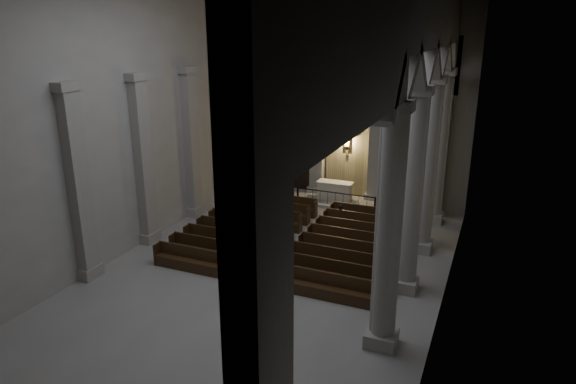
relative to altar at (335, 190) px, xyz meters
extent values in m
plane|color=#989590|center=(0.34, -10.63, -0.69)|extent=(24.00, 24.00, 0.00)
cube|color=#A8A69E|center=(0.34, 1.37, 5.31)|extent=(14.00, 0.10, 12.00)
cube|color=#A8A69E|center=(-6.66, -10.63, 5.31)|extent=(0.10, 24.00, 12.00)
cube|color=#A8A69E|center=(7.34, -10.63, 5.31)|extent=(0.10, 24.00, 12.00)
cube|color=#A2A097|center=(-5.06, 0.87, 2.51)|extent=(0.80, 0.50, 6.40)
cube|color=#A2A097|center=(-5.06, 0.87, -0.44)|extent=(1.05, 0.70, 0.50)
cube|color=#A2A097|center=(-5.06, 0.87, 4.66)|extent=(1.00, 0.65, 0.35)
cube|color=#A2A097|center=(-1.46, 0.87, 2.51)|extent=(0.80, 0.50, 6.40)
cube|color=#A2A097|center=(-1.46, 0.87, -0.44)|extent=(1.05, 0.70, 0.50)
cube|color=#A2A097|center=(-1.46, 0.87, 4.66)|extent=(1.00, 0.65, 0.35)
cube|color=#A2A097|center=(2.14, 0.87, 2.51)|extent=(0.80, 0.50, 6.40)
cube|color=#A2A097|center=(2.14, 0.87, -0.44)|extent=(1.05, 0.70, 0.50)
cube|color=#A2A097|center=(2.14, 0.87, 4.66)|extent=(1.00, 0.65, 0.35)
cube|color=#A2A097|center=(5.74, 0.87, 2.51)|extent=(0.80, 0.50, 6.40)
cube|color=#A2A097|center=(5.74, 0.87, -0.44)|extent=(1.05, 0.70, 0.50)
cube|color=#A2A097|center=(5.74, 0.87, 4.66)|extent=(1.00, 0.65, 0.35)
cube|color=black|center=(-3.26, 1.22, 2.81)|extent=(2.60, 0.15, 7.00)
cube|color=tan|center=(0.34, 1.22, 2.81)|extent=(2.60, 0.15, 7.00)
cube|color=black|center=(3.94, 1.22, 2.81)|extent=(2.60, 0.15, 7.00)
cube|color=black|center=(0.34, 0.87, 7.31)|extent=(12.00, 0.50, 3.00)
cube|color=#A2A097|center=(-5.86, 0.87, 3.81)|extent=(1.60, 0.50, 9.00)
cube|color=#A2A097|center=(6.54, 0.87, 3.81)|extent=(1.60, 0.50, 9.00)
cube|color=#A2A097|center=(0.34, 0.87, 9.81)|extent=(14.00, 0.50, 3.00)
plane|color=#FED872|center=(0.34, 1.19, 2.81)|extent=(1.50, 0.00, 1.50)
cube|color=#543D1C|center=(0.34, 1.10, 2.81)|extent=(0.13, 0.08, 1.80)
cube|color=#543D1C|center=(0.34, 1.10, 3.16)|extent=(1.10, 0.08, 0.13)
cube|color=#A3815F|center=(0.34, 1.04, 2.76)|extent=(0.26, 0.10, 0.60)
sphere|color=#A3815F|center=(0.34, 1.04, 3.16)|extent=(0.17, 0.17, 0.17)
cylinder|color=#A3815F|center=(0.08, 1.04, 3.13)|extent=(0.45, 0.08, 0.08)
cylinder|color=#A3815F|center=(0.60, 1.04, 3.13)|extent=(0.45, 0.08, 0.08)
cube|color=#A2A097|center=(5.84, -1.13, -0.44)|extent=(1.00, 1.00, 0.50)
cylinder|color=#A2A097|center=(5.84, -1.13, 3.31)|extent=(0.70, 0.70, 7.50)
cube|color=#A2A097|center=(5.84, -1.13, 7.16)|extent=(0.95, 0.95, 0.35)
cube|color=#A2A097|center=(5.84, -5.13, -0.44)|extent=(1.00, 1.00, 0.50)
cylinder|color=#A2A097|center=(5.84, -5.13, 3.31)|extent=(0.70, 0.70, 7.50)
cube|color=#A2A097|center=(5.84, -5.13, 7.16)|extent=(0.95, 0.95, 0.35)
cube|color=#A2A097|center=(5.84, -9.13, -0.44)|extent=(1.00, 1.00, 0.50)
cylinder|color=#A2A097|center=(5.84, -9.13, 3.31)|extent=(0.70, 0.70, 7.50)
cube|color=#A2A097|center=(5.84, -9.13, 7.16)|extent=(0.95, 0.95, 0.35)
cube|color=#A2A097|center=(5.84, -13.13, -0.44)|extent=(1.00, 1.00, 0.50)
cylinder|color=#A2A097|center=(5.84, -13.13, 3.31)|extent=(0.70, 0.70, 7.50)
cube|color=#A2A097|center=(5.84, -13.13, 7.16)|extent=(0.95, 0.95, 0.35)
cube|color=#A2A097|center=(5.84, -10.63, 9.91)|extent=(0.55, 24.00, 2.80)
cube|color=#A2A097|center=(5.84, 0.77, 3.91)|extent=(0.55, 1.20, 9.20)
cube|color=#A2A097|center=(-6.41, -1.13, -0.44)|extent=(0.60, 1.00, 0.50)
cube|color=#A2A097|center=(-6.41, -1.13, 3.31)|extent=(0.50, 0.80, 7.50)
cube|color=#A2A097|center=(-6.41, -1.13, 7.16)|extent=(0.60, 1.00, 0.35)
cube|color=#A2A097|center=(-6.41, -5.13, -0.44)|extent=(0.60, 1.00, 0.50)
cube|color=#A2A097|center=(-6.41, -5.13, 3.31)|extent=(0.50, 0.80, 7.50)
cube|color=#A2A097|center=(-6.41, -5.13, 7.16)|extent=(0.60, 1.00, 0.35)
cube|color=#A2A097|center=(-6.41, -9.13, -0.44)|extent=(0.60, 1.00, 0.50)
cube|color=#A2A097|center=(-6.41, -9.13, 3.31)|extent=(0.50, 0.80, 7.50)
cube|color=#A2A097|center=(-6.41, -9.13, 7.16)|extent=(0.60, 1.00, 0.35)
cube|color=#A2A097|center=(-6.41, -13.13, -0.44)|extent=(0.60, 1.00, 0.50)
cube|color=#A2A097|center=(-6.41, -13.13, 3.31)|extent=(0.50, 0.80, 7.50)
cube|color=#A2A097|center=(-6.41, -13.13, 7.16)|extent=(0.60, 1.00, 0.35)
cube|color=#A2A097|center=(0.34, -0.03, -0.61)|extent=(8.50, 2.60, 0.15)
cube|color=beige|center=(0.00, 0.00, -0.02)|extent=(1.95, 0.76, 1.03)
cube|color=white|center=(0.00, 0.00, 0.51)|extent=(2.11, 0.84, 0.04)
cube|color=black|center=(0.34, -0.97, 0.19)|extent=(4.63, 0.05, 0.05)
cube|color=black|center=(-1.98, -0.97, -0.22)|extent=(0.09, 0.09, 0.93)
cube|color=black|center=(2.65, -0.97, -0.22)|extent=(0.09, 0.09, 0.93)
cylinder|color=black|center=(-1.51, -0.97, -0.25)|extent=(0.02, 0.02, 0.85)
cylinder|color=black|center=(-1.05, -0.97, -0.25)|extent=(0.02, 0.02, 0.85)
cylinder|color=black|center=(-0.59, -0.97, -0.25)|extent=(0.02, 0.02, 0.85)
cylinder|color=black|center=(-0.13, -0.97, -0.25)|extent=(0.02, 0.02, 0.85)
cylinder|color=black|center=(0.34, -0.97, -0.25)|extent=(0.02, 0.02, 0.85)
cylinder|color=black|center=(0.80, -0.97, -0.25)|extent=(0.02, 0.02, 0.85)
cylinder|color=black|center=(1.26, -0.97, -0.25)|extent=(0.02, 0.02, 0.85)
cylinder|color=black|center=(1.73, -0.97, -0.25)|extent=(0.02, 0.02, 0.85)
cylinder|color=black|center=(2.19, -0.97, -0.25)|extent=(0.02, 0.02, 0.85)
cylinder|color=#B26F36|center=(-2.22, -1.02, -0.66)|extent=(0.26, 0.26, 0.05)
cylinder|color=#B26F36|center=(-2.22, -1.02, -0.03)|extent=(0.04, 0.04, 1.26)
cylinder|color=#B26F36|center=(-2.22, -1.02, 0.60)|extent=(0.13, 0.13, 0.02)
cylinder|color=beige|center=(-2.22, -1.02, 0.71)|extent=(0.05, 0.05, 0.22)
sphere|color=#F4B155|center=(-2.22, -1.02, 0.84)|extent=(0.05, 0.05, 0.05)
cylinder|color=#B26F36|center=(3.66, -1.21, -0.67)|extent=(0.21, 0.21, 0.04)
cylinder|color=#B26F36|center=(3.66, -1.21, -0.16)|extent=(0.03, 0.03, 1.00)
cylinder|color=#B26F36|center=(3.66, -1.21, 0.34)|extent=(0.10, 0.10, 0.02)
cylinder|color=beige|center=(3.66, -1.21, 0.43)|extent=(0.04, 0.04, 0.17)
sphere|color=#F4B155|center=(3.66, -1.21, 0.54)|extent=(0.04, 0.04, 0.04)
cube|color=black|center=(-2.36, -2.99, -0.45)|extent=(4.46, 0.43, 0.48)
cube|color=black|center=(-2.36, -2.78, 0.06)|extent=(4.46, 0.07, 0.53)
cube|color=black|center=(-4.59, -2.99, -0.21)|extent=(0.06, 0.48, 0.96)
cube|color=black|center=(-0.13, -2.99, -0.21)|extent=(0.06, 0.48, 0.96)
cube|color=black|center=(3.04, -2.99, -0.45)|extent=(4.46, 0.43, 0.48)
cube|color=black|center=(3.04, -2.78, 0.06)|extent=(4.46, 0.07, 0.53)
cube|color=black|center=(0.81, -2.99, -0.21)|extent=(0.06, 0.48, 0.96)
cube|color=black|center=(5.27, -2.99, -0.21)|extent=(0.06, 0.48, 0.96)
cube|color=black|center=(-2.36, -4.13, -0.45)|extent=(4.46, 0.43, 0.48)
cube|color=black|center=(-2.36, -3.93, 0.06)|extent=(4.46, 0.07, 0.53)
cube|color=black|center=(-4.59, -4.13, -0.21)|extent=(0.06, 0.48, 0.96)
cube|color=black|center=(-0.13, -4.13, -0.21)|extent=(0.06, 0.48, 0.96)
cube|color=black|center=(3.04, -4.13, -0.45)|extent=(4.46, 0.43, 0.48)
cube|color=black|center=(3.04, -3.93, 0.06)|extent=(4.46, 0.07, 0.53)
cube|color=black|center=(0.81, -4.13, -0.21)|extent=(0.06, 0.48, 0.96)
cube|color=black|center=(5.27, -4.13, -0.21)|extent=(0.06, 0.48, 0.96)
cube|color=black|center=(-2.36, -5.28, -0.45)|extent=(4.46, 0.43, 0.48)
cube|color=black|center=(-2.36, -5.07, 0.06)|extent=(4.46, 0.07, 0.53)
cube|color=black|center=(-4.59, -5.28, -0.21)|extent=(0.06, 0.48, 0.96)
cube|color=black|center=(-0.13, -5.28, -0.21)|extent=(0.06, 0.48, 0.96)
cube|color=black|center=(3.04, -5.28, -0.45)|extent=(4.46, 0.43, 0.48)
cube|color=black|center=(3.04, -5.07, 0.06)|extent=(4.46, 0.07, 0.53)
cube|color=black|center=(0.81, -5.28, -0.21)|extent=(0.06, 0.48, 0.96)
cube|color=black|center=(5.27, -5.28, -0.21)|extent=(0.06, 0.48, 0.96)
cube|color=black|center=(-2.36, -6.42, -0.45)|extent=(4.46, 0.43, 0.48)
cube|color=black|center=(-2.36, -6.22, 0.06)|extent=(4.46, 0.07, 0.53)
cube|color=black|center=(-4.59, -6.42, -0.21)|extent=(0.06, 0.48, 0.96)
cube|color=black|center=(-0.13, -6.42, -0.21)|extent=(0.06, 0.48, 0.96)
cube|color=black|center=(3.04, -6.42, -0.45)|extent=(4.46, 0.43, 0.48)
cube|color=black|center=(3.04, -6.22, 0.06)|extent=(4.46, 0.07, 0.53)
cube|color=black|center=(0.81, -6.42, -0.21)|extent=(0.06, 0.48, 0.96)
cube|color=black|center=(5.27, -6.42, -0.21)|extent=(0.06, 0.48, 0.96)
cube|color=black|center=(-2.36, -7.57, -0.45)|extent=(4.46, 0.43, 0.48)
cube|color=black|center=(-2.36, -7.36, 0.06)|extent=(4.46, 0.07, 0.53)
cube|color=black|center=(-4.59, -7.57, -0.21)|extent=(0.06, 0.48, 0.96)
cube|color=black|center=(-0.13, -7.57, -0.21)|extent=(0.06, 0.48, 0.96)
cube|color=black|center=(3.04, -7.57, -0.45)|extent=(4.46, 0.43, 0.48)
cube|color=black|center=(3.04, -7.36, 0.06)|extent=(4.46, 0.07, 0.53)
cube|color=black|center=(0.81, -7.57, -0.21)|extent=(0.06, 0.48, 0.96)
cube|color=black|center=(5.27, -7.57, -0.21)|extent=(0.06, 0.48, 0.96)
cube|color=black|center=(-2.36, -8.71, -0.45)|extent=(4.46, 0.43, 0.48)
cube|color=black|center=(-2.36, -8.51, 0.06)|extent=(4.46, 0.07, 0.53)
cube|color=black|center=(-4.59, -8.71, -0.21)|extent=(0.06, 0.48, 0.96)
cube|color=black|center=(-0.13, -8.71, -0.21)|extent=(0.06, 0.48, 0.96)
cube|color=black|center=(3.04, -8.71, -0.45)|extent=(4.46, 0.43, 0.48)
cube|color=black|center=(3.04, -8.51, 0.06)|extent=(4.46, 0.07, 0.53)
cube|color=black|center=(0.81, -8.71, -0.21)|extent=(0.06, 0.48, 0.96)
cube|color=black|center=(5.27, -8.71, -0.21)|extent=(0.06, 0.48, 0.96)
cube|color=black|center=(-2.36, -9.86, -0.45)|extent=(4.46, 0.43, 0.48)
cube|color=black|center=(-2.36, -9.65, 0.06)|extent=(4.46, 0.07, 0.53)
cube|color=black|center=(-4.59, -9.86, -0.21)|extent=(0.06, 0.48, 0.96)
cube|color=black|center=(-0.13, -9.86, -0.21)|extent=(0.06, 0.48, 0.96)
cube|color=black|center=(3.04, -9.86, -0.45)|extent=(4.46, 0.43, 0.48)
cube|color=black|center=(3.04, -9.65, 0.06)|extent=(4.46, 0.07, 0.53)
cube|color=black|center=(0.81, -9.86, -0.21)|extent=(0.06, 0.48, 0.96)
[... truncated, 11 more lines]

